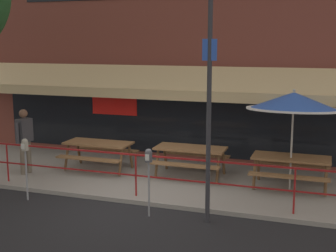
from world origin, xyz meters
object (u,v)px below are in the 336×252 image
at_px(picnic_table_centre, 190,153).
at_px(patio_umbrella_right, 294,102).
at_px(picnic_table_left, 99,148).
at_px(picnic_table_right, 291,163).
at_px(pedestrian_walking, 25,138).
at_px(parking_meter_near, 25,151).
at_px(street_sign_pole, 209,102).
at_px(parking_meter_far, 149,162).

bearing_deg(picnic_table_centre, patio_umbrella_right, -6.31).
bearing_deg(picnic_table_left, picnic_table_centre, 4.76).
height_order(picnic_table_centre, patio_umbrella_right, patio_umbrella_right).
bearing_deg(picnic_table_centre, picnic_table_right, -4.33).
bearing_deg(pedestrian_walking, picnic_table_centre, 15.47).
xyz_separation_m(picnic_table_left, pedestrian_walking, (-1.65, -0.95, 0.35)).
height_order(pedestrian_walking, parking_meter_near, pedestrian_walking).
bearing_deg(picnic_table_left, street_sign_pole, -33.83).
relative_size(picnic_table_right, parking_meter_far, 1.27).
distance_m(picnic_table_left, parking_meter_far, 3.55).
relative_size(picnic_table_right, pedestrian_walking, 1.05).
bearing_deg(pedestrian_walking, street_sign_pole, -15.81).
distance_m(pedestrian_walking, street_sign_pole, 5.68).
xyz_separation_m(pedestrian_walking, parking_meter_near, (1.14, -1.55, 0.09)).
bearing_deg(patio_umbrella_right, parking_meter_near, -156.41).
bearing_deg(picnic_table_left, pedestrian_walking, -150.22).
bearing_deg(street_sign_pole, picnic_table_left, 146.17).
xyz_separation_m(patio_umbrella_right, parking_meter_near, (-5.56, -2.43, -1.03)).
bearing_deg(picnic_table_right, street_sign_pole, -119.53).
distance_m(patio_umbrella_right, parking_meter_near, 6.16).
relative_size(patio_umbrella_right, pedestrian_walking, 1.39).
xyz_separation_m(pedestrian_walking, parking_meter_far, (4.10, -1.58, 0.09)).
height_order(parking_meter_near, street_sign_pole, street_sign_pole).
distance_m(picnic_table_left, parking_meter_near, 2.59).
height_order(patio_umbrella_right, parking_meter_near, patio_umbrella_right).
relative_size(picnic_table_centre, parking_meter_near, 1.27).
relative_size(picnic_table_centre, pedestrian_walking, 1.05).
relative_size(picnic_table_right, patio_umbrella_right, 0.76).
relative_size(pedestrian_walking, street_sign_pole, 0.36).
bearing_deg(picnic_table_left, patio_umbrella_right, -0.78).
xyz_separation_m(parking_meter_near, parking_meter_far, (2.96, -0.03, 0.00)).
height_order(picnic_table_centre, picnic_table_right, same).
distance_m(pedestrian_walking, parking_meter_near, 1.93).
bearing_deg(picnic_table_centre, street_sign_pole, -67.02).
xyz_separation_m(picnic_table_right, street_sign_pole, (-1.40, -2.47, 1.70)).
relative_size(picnic_table_left, picnic_table_right, 1.00).
distance_m(parking_meter_near, street_sign_pole, 4.35).
height_order(picnic_table_right, pedestrian_walking, pedestrian_walking).
xyz_separation_m(picnic_table_left, picnic_table_centre, (2.52, 0.21, 0.00)).
height_order(picnic_table_left, picnic_table_right, same).
bearing_deg(street_sign_pole, picnic_table_right, 60.47).
distance_m(parking_meter_near, parking_meter_far, 2.96).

